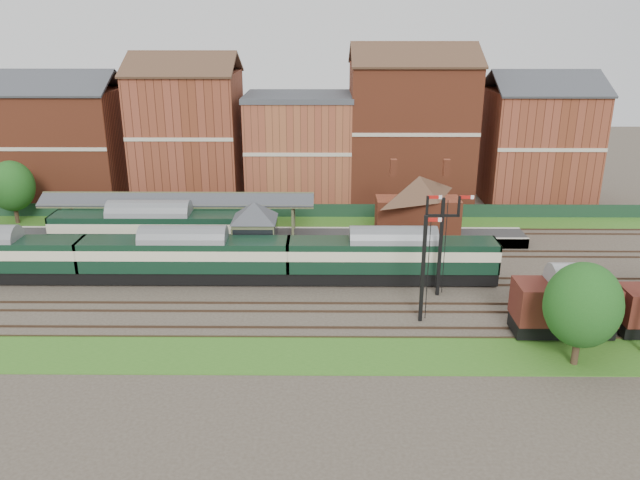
{
  "coord_description": "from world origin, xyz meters",
  "views": [
    {
      "loc": [
        3.04,
        -47.81,
        20.71
      ],
      "look_at": [
        2.65,
        2.0,
        3.0
      ],
      "focal_mm": 35.0,
      "sensor_mm": 36.0,
      "label": 1
    }
  ],
  "objects_px": {
    "dmu_train": "(185,256)",
    "platform_railcar": "(151,229)",
    "semaphore_bracket": "(441,240)",
    "goods_van_a": "(564,304)",
    "signal_box": "(255,233)"
  },
  "relations": [
    {
      "from": "semaphore_bracket",
      "to": "goods_van_a",
      "type": "height_order",
      "value": "semaphore_bracket"
    },
    {
      "from": "signal_box",
      "to": "dmu_train",
      "type": "distance_m",
      "value": 6.44
    },
    {
      "from": "signal_box",
      "to": "goods_van_a",
      "type": "height_order",
      "value": "signal_box"
    },
    {
      "from": "signal_box",
      "to": "dmu_train",
      "type": "relative_size",
      "value": 0.12
    },
    {
      "from": "dmu_train",
      "to": "goods_van_a",
      "type": "relative_size",
      "value": 7.69
    },
    {
      "from": "dmu_train",
      "to": "platform_railcar",
      "type": "distance_m",
      "value": 7.9
    },
    {
      "from": "signal_box",
      "to": "platform_railcar",
      "type": "relative_size",
      "value": 0.33
    },
    {
      "from": "platform_railcar",
      "to": "semaphore_bracket",
      "type": "bearing_deg",
      "value": -19.78
    },
    {
      "from": "signal_box",
      "to": "semaphore_bracket",
      "type": "xyz_separation_m",
      "value": [
        15.04,
        -5.75,
        1.44
      ]
    },
    {
      "from": "platform_railcar",
      "to": "goods_van_a",
      "type": "xyz_separation_m",
      "value": [
        32.4,
        -15.5,
        -0.15
      ]
    },
    {
      "from": "signal_box",
      "to": "semaphore_bracket",
      "type": "height_order",
      "value": "semaphore_bracket"
    },
    {
      "from": "semaphore_bracket",
      "to": "dmu_train",
      "type": "bearing_deg",
      "value": 173.06
    },
    {
      "from": "semaphore_bracket",
      "to": "goods_van_a",
      "type": "xyz_separation_m",
      "value": [
        7.38,
        -6.5,
        -2.35
      ]
    },
    {
      "from": "semaphore_bracket",
      "to": "dmu_train",
      "type": "distance_m",
      "value": 20.81
    },
    {
      "from": "semaphore_bracket",
      "to": "goods_van_a",
      "type": "relative_size",
      "value": 1.23
    }
  ]
}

